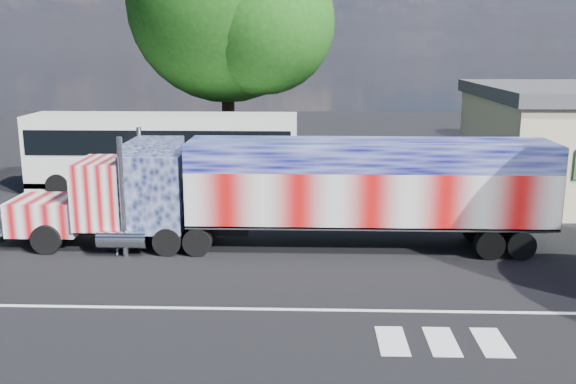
{
  "coord_description": "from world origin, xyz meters",
  "views": [
    {
      "loc": [
        0.75,
        -19.25,
        7.04
      ],
      "look_at": [
        0.0,
        3.0,
        1.9
      ],
      "focal_mm": 40.0,
      "sensor_mm": 36.0,
      "label": 1
    }
  ],
  "objects_px": {
    "woman": "(120,234)",
    "tree_n_mid": "(229,5)",
    "semi_truck": "(300,189)",
    "coach_bus": "(164,152)"
  },
  "relations": [
    {
      "from": "woman",
      "to": "tree_n_mid",
      "type": "height_order",
      "value": "tree_n_mid"
    },
    {
      "from": "coach_bus",
      "to": "woman",
      "type": "relative_size",
      "value": 8.8
    },
    {
      "from": "coach_bus",
      "to": "tree_n_mid",
      "type": "distance_m",
      "value": 9.15
    },
    {
      "from": "semi_truck",
      "to": "tree_n_mid",
      "type": "height_order",
      "value": "tree_n_mid"
    },
    {
      "from": "coach_bus",
      "to": "tree_n_mid",
      "type": "relative_size",
      "value": 0.89
    },
    {
      "from": "semi_truck",
      "to": "coach_bus",
      "type": "distance_m",
      "value": 11.08
    },
    {
      "from": "semi_truck",
      "to": "coach_bus",
      "type": "height_order",
      "value": "semi_truck"
    },
    {
      "from": "woman",
      "to": "coach_bus",
      "type": "bearing_deg",
      "value": 85.12
    },
    {
      "from": "woman",
      "to": "tree_n_mid",
      "type": "relative_size",
      "value": 0.1
    },
    {
      "from": "woman",
      "to": "semi_truck",
      "type": "bearing_deg",
      "value": 0.95
    }
  ]
}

